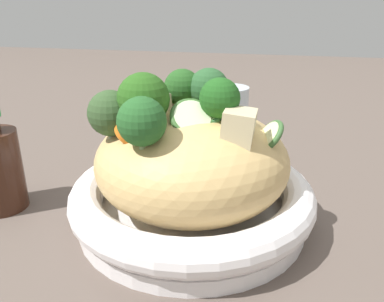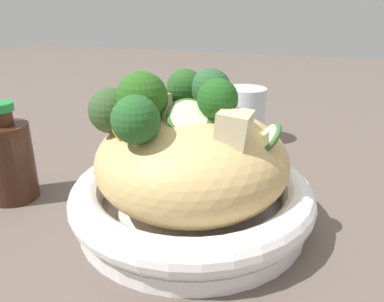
{
  "view_description": "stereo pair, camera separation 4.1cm",
  "coord_description": "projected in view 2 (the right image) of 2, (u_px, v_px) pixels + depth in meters",
  "views": [
    {
      "loc": [
        0.37,
        0.09,
        0.24
      ],
      "look_at": [
        0.0,
        0.0,
        0.09
      ],
      "focal_mm": 35.43,
      "sensor_mm": 36.0,
      "label": 1
    },
    {
      "loc": [
        0.36,
        0.13,
        0.24
      ],
      "look_at": [
        0.0,
        0.0,
        0.09
      ],
      "focal_mm": 35.43,
      "sensor_mm": 36.0,
      "label": 2
    }
  ],
  "objects": [
    {
      "name": "serving_bowl",
      "position": [
        192.0,
        199.0,
        0.43
      ],
      "size": [
        0.27,
        0.27,
        0.05
      ],
      "color": "white",
      "rests_on": "ground_plane"
    },
    {
      "name": "noodle_heap",
      "position": [
        192.0,
        160.0,
        0.41
      ],
      "size": [
        0.21,
        0.21,
        0.13
      ],
      "color": "tan",
      "rests_on": "serving_bowl"
    },
    {
      "name": "carrot_coins",
      "position": [
        174.0,
        114.0,
        0.41
      ],
      "size": [
        0.15,
        0.14,
        0.03
      ],
      "color": "orange",
      "rests_on": "serving_bowl"
    },
    {
      "name": "broccoli_florets",
      "position": [
        161.0,
        102.0,
        0.38
      ],
      "size": [
        0.15,
        0.17,
        0.08
      ],
      "color": "#92B269",
      "rests_on": "serving_bowl"
    },
    {
      "name": "chicken_chunks",
      "position": [
        185.0,
        111.0,
        0.4
      ],
      "size": [
        0.14,
        0.14,
        0.04
      ],
      "color": "beige",
      "rests_on": "serving_bowl"
    },
    {
      "name": "ground_plane",
      "position": [
        192.0,
        219.0,
        0.44
      ],
      "size": [
        3.0,
        3.0,
        0.0
      ],
      "primitive_type": "plane",
      "color": "brown"
    },
    {
      "name": "soy_sauce_bottle",
      "position": [
        9.0,
        160.0,
        0.47
      ],
      "size": [
        0.06,
        0.06,
        0.13
      ],
      "color": "#381E14",
      "rests_on": "ground_plane"
    },
    {
      "name": "zucchini_slices",
      "position": [
        216.0,
        118.0,
        0.38
      ],
      "size": [
        0.11,
        0.12,
        0.05
      ],
      "color": "beige",
      "rests_on": "serving_bowl"
    },
    {
      "name": "drinking_glass",
      "position": [
        247.0,
        115.0,
        0.67
      ],
      "size": [
        0.07,
        0.07,
        0.1
      ],
      "color": "silver",
      "rests_on": "ground_plane"
    }
  ]
}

